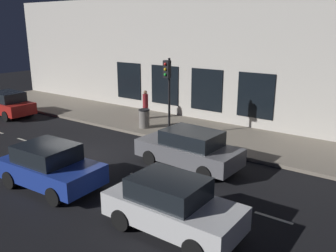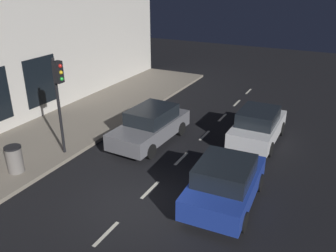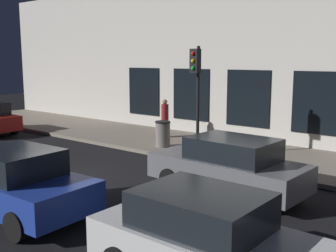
{
  "view_description": "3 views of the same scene",
  "coord_description": "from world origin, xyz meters",
  "px_view_note": "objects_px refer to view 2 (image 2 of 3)",
  "views": [
    {
      "loc": [
        -9.76,
        -11.86,
        5.67
      ],
      "look_at": [
        1.7,
        -3.6,
        1.66
      ],
      "focal_mm": 38.16,
      "sensor_mm": 36.0,
      "label": 1
    },
    {
      "loc": [
        -5.4,
        8.15,
        6.99
      ],
      "look_at": [
        0.8,
        -3.96,
        1.19
      ],
      "focal_mm": 37.76,
      "sensor_mm": 36.0,
      "label": 2
    },
    {
      "loc": [
        -7.65,
        -10.16,
        3.7
      ],
      "look_at": [
        2.36,
        -2.02,
        1.59
      ],
      "focal_mm": 44.3,
      "sensor_mm": 36.0,
      "label": 3
    }
  ],
  "objects_px": {
    "parked_car_0": "(225,182)",
    "parked_car_1": "(258,126)",
    "trash_bin": "(15,159)",
    "traffic_light": "(59,87)",
    "parked_car_2": "(151,125)"
  },
  "relations": [
    {
      "from": "traffic_light",
      "to": "trash_bin",
      "type": "xyz_separation_m",
      "value": [
        0.62,
        2.06,
        -2.35
      ]
    },
    {
      "from": "parked_car_0",
      "to": "parked_car_1",
      "type": "relative_size",
      "value": 0.99
    },
    {
      "from": "parked_car_2",
      "to": "traffic_light",
      "type": "bearing_deg",
      "value": 51.71
    },
    {
      "from": "parked_car_0",
      "to": "parked_car_2",
      "type": "xyz_separation_m",
      "value": [
        4.52,
        -3.03,
        0.0
      ]
    },
    {
      "from": "parked_car_0",
      "to": "parked_car_2",
      "type": "bearing_deg",
      "value": 143.58
    },
    {
      "from": "traffic_light",
      "to": "parked_car_1",
      "type": "bearing_deg",
      "value": -143.41
    },
    {
      "from": "parked_car_2",
      "to": "trash_bin",
      "type": "xyz_separation_m",
      "value": [
        3.06,
        4.9,
        -0.12
      ]
    },
    {
      "from": "traffic_light",
      "to": "trash_bin",
      "type": "distance_m",
      "value": 3.19
    },
    {
      "from": "traffic_light",
      "to": "parked_car_1",
      "type": "relative_size",
      "value": 1.01
    },
    {
      "from": "traffic_light",
      "to": "parked_car_1",
      "type": "xyz_separation_m",
      "value": [
        -6.75,
        -5.01,
        -2.24
      ]
    },
    {
      "from": "traffic_light",
      "to": "parked_car_2",
      "type": "distance_m",
      "value": 4.36
    },
    {
      "from": "traffic_light",
      "to": "parked_car_1",
      "type": "height_order",
      "value": "traffic_light"
    },
    {
      "from": "parked_car_0",
      "to": "trash_bin",
      "type": "xyz_separation_m",
      "value": [
        7.58,
        1.87,
        -0.11
      ]
    },
    {
      "from": "traffic_light",
      "to": "trash_bin",
      "type": "height_order",
      "value": "traffic_light"
    },
    {
      "from": "parked_car_0",
      "to": "trash_bin",
      "type": "bearing_deg",
      "value": -168.71
    }
  ]
}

